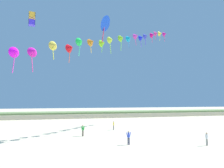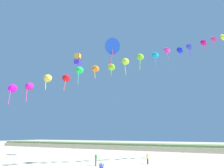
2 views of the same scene
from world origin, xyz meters
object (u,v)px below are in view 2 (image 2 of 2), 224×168
(person_mid_center, at_px, (148,158))
(large_kite_low_lead, at_px, (112,46))
(person_far_right, at_px, (96,159))
(large_kite_mid_trail, at_px, (78,59))

(person_mid_center, distance_m, large_kite_low_lead, 17.28)
(person_mid_center, height_order, person_far_right, person_far_right)
(person_mid_center, xyz_separation_m, large_kite_mid_trail, (-14.25, 1.15, 18.31))
(large_kite_low_lead, bearing_deg, large_kite_mid_trail, 148.24)
(person_mid_center, relative_size, large_kite_low_lead, 0.35)
(person_mid_center, height_order, large_kite_mid_trail, large_kite_mid_trail)
(person_far_right, xyz_separation_m, large_kite_mid_trail, (-8.38, 6.10, 18.22))
(large_kite_low_lead, bearing_deg, person_mid_center, 62.18)
(large_kite_low_lead, bearing_deg, person_far_right, 163.60)
(person_far_right, bearing_deg, person_mid_center, 40.19)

